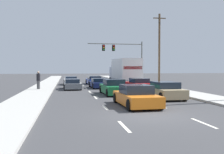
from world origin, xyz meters
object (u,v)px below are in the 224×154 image
(car_tan, at_px, (165,91))
(pedestrian_near_corner, at_px, (38,80))
(car_navy, at_px, (99,83))
(car_orange, at_px, (136,96))
(car_white, at_px, (71,81))
(box_truck, at_px, (124,70))
(car_gray, at_px, (72,84))
(car_green, at_px, (114,88))
(utility_pole_mid, at_px, (159,48))
(traffic_signal_mast, at_px, (120,51))
(car_blue, at_px, (94,80))
(car_red, at_px, (139,85))

(car_tan, distance_m, pedestrian_near_corner, 13.50)
(car_navy, relative_size, pedestrian_near_corner, 2.42)
(pedestrian_near_corner, bearing_deg, car_orange, -60.08)
(car_white, distance_m, box_truck, 7.78)
(car_gray, relative_size, car_tan, 1.11)
(car_white, height_order, car_gray, car_white)
(car_green, relative_size, utility_pole_mid, 0.48)
(car_green, distance_m, car_tan, 4.90)
(car_white, relative_size, car_gray, 1.00)
(car_tan, bearing_deg, pedestrian_near_corner, 138.68)
(car_white, relative_size, car_orange, 1.03)
(car_gray, bearing_deg, utility_pole_mid, 23.94)
(car_gray, xyz_separation_m, car_navy, (3.09, 1.09, -0.01))
(car_green, bearing_deg, box_truck, 72.23)
(traffic_signal_mast, height_order, utility_pole_mid, utility_pole_mid)
(car_tan, bearing_deg, box_truck, 89.21)
(car_blue, distance_m, car_orange, 21.13)
(car_green, relative_size, car_red, 1.07)
(car_blue, distance_m, car_tan, 18.22)
(box_truck, distance_m, pedestrian_near_corner, 11.74)
(car_red, bearing_deg, traffic_signal_mast, 85.35)
(traffic_signal_mast, bearing_deg, car_blue, -137.10)
(car_green, bearing_deg, utility_pole_mid, 53.76)
(car_green, xyz_separation_m, traffic_signal_mast, (4.44, 18.52, 4.41))
(car_navy, distance_m, car_tan, 11.71)
(car_orange, xyz_separation_m, traffic_signal_mast, (4.34, 25.42, 4.43))
(car_green, bearing_deg, car_navy, 92.71)
(car_white, distance_m, car_navy, 7.23)
(car_green, bearing_deg, car_red, 44.23)
(car_gray, height_order, pedestrian_near_corner, pedestrian_near_corner)
(car_blue, bearing_deg, pedestrian_near_corner, -126.73)
(box_truck, distance_m, car_red, 7.78)
(car_white, distance_m, car_blue, 3.29)
(pedestrian_near_corner, bearing_deg, car_green, -37.26)
(car_tan, distance_m, utility_pole_mid, 16.89)
(car_red, bearing_deg, car_tan, -89.49)
(car_orange, relative_size, car_tan, 1.08)
(utility_pole_mid, bearing_deg, car_red, -122.10)
(car_blue, relative_size, box_truck, 0.57)
(utility_pole_mid, xyz_separation_m, pedestrian_near_corner, (-15.48, -6.49, -3.96))
(car_gray, bearing_deg, car_red, -26.35)
(car_red, xyz_separation_m, traffic_signal_mast, (1.25, 15.42, 4.42))
(car_red, xyz_separation_m, pedestrian_near_corner, (-10.07, 2.14, 0.47))
(car_orange, relative_size, car_red, 1.04)
(car_green, relative_size, traffic_signal_mast, 0.52)
(box_truck, bearing_deg, pedestrian_near_corner, -151.96)
(car_blue, bearing_deg, car_orange, -89.24)
(car_white, xyz_separation_m, pedestrian_near_corner, (-3.42, -8.76, 0.52))
(car_blue, height_order, utility_pole_mid, utility_pole_mid)
(car_red, bearing_deg, car_navy, 128.95)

